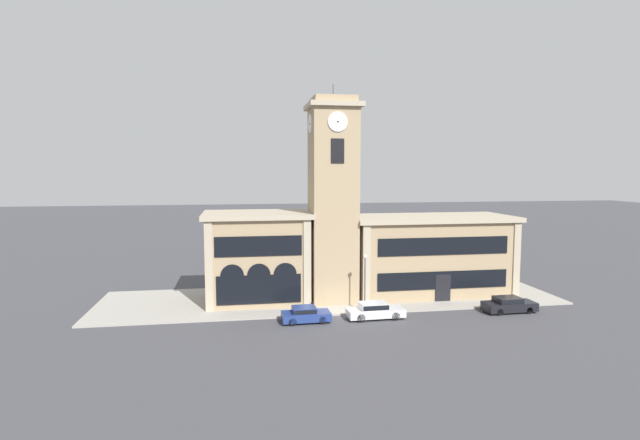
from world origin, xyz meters
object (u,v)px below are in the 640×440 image
at_px(parked_car_far, 509,304).
at_px(street_lamp, 365,274).
at_px(parked_car_near, 305,314).
at_px(bollard, 311,308).
at_px(parked_car_mid, 375,310).

bearing_deg(parked_car_far, street_lamp, 170.29).
height_order(parked_car_near, street_lamp, street_lamp).
distance_m(street_lamp, bollard, 5.61).
xyz_separation_m(parked_car_mid, parked_car_far, (12.40, 0.00, -0.03)).
bearing_deg(parked_car_far, parked_car_mid, 178.45).
bearing_deg(street_lamp, bollard, -178.84).
relative_size(street_lamp, bollard, 4.80).
bearing_deg(parked_car_mid, parked_car_near, 178.44).
xyz_separation_m(street_lamp, bollard, (-4.81, -0.10, -2.89)).
bearing_deg(street_lamp, parked_car_mid, -76.99).
distance_m(parked_car_near, street_lamp, 6.54).
relative_size(parked_car_far, street_lamp, 0.92).
bearing_deg(bollard, parked_car_far, -5.64).
distance_m(parked_car_mid, parked_car_far, 12.40).
xyz_separation_m(parked_car_mid, bollard, (-5.24, 1.74, -0.07)).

